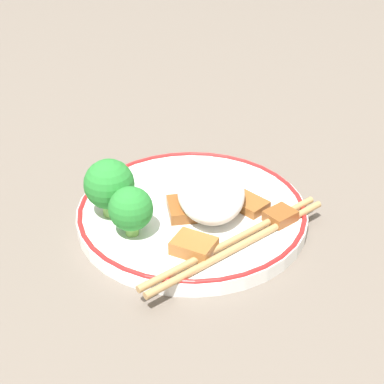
{
  "coord_description": "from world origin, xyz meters",
  "views": [
    {
      "loc": [
        -0.53,
        0.01,
        0.37
      ],
      "look_at": [
        0.0,
        0.0,
        0.03
      ],
      "focal_mm": 60.0,
      "sensor_mm": 36.0,
      "label": 1
    }
  ],
  "objects_px": {
    "broccoli_back_left": "(109,185)",
    "broccoli_back_center": "(131,209)",
    "chopsticks": "(237,243)",
    "plate": "(192,213)"
  },
  "relations": [
    {
      "from": "broccoli_back_center",
      "to": "chopsticks",
      "type": "relative_size",
      "value": 0.28
    },
    {
      "from": "broccoli_back_left",
      "to": "broccoli_back_center",
      "type": "height_order",
      "value": "broccoli_back_left"
    },
    {
      "from": "broccoli_back_left",
      "to": "broccoli_back_center",
      "type": "xyz_separation_m",
      "value": [
        -0.03,
        -0.02,
        -0.01
      ]
    },
    {
      "from": "broccoli_back_left",
      "to": "chopsticks",
      "type": "distance_m",
      "value": 0.13
    },
    {
      "from": "broccoli_back_center",
      "to": "chopsticks",
      "type": "bearing_deg",
      "value": -102.31
    },
    {
      "from": "plate",
      "to": "chopsticks",
      "type": "distance_m",
      "value": 0.07
    },
    {
      "from": "broccoli_back_left",
      "to": "chopsticks",
      "type": "relative_size",
      "value": 0.33
    },
    {
      "from": "broccoli_back_left",
      "to": "broccoli_back_center",
      "type": "distance_m",
      "value": 0.04
    },
    {
      "from": "plate",
      "to": "broccoli_back_center",
      "type": "relative_size",
      "value": 4.65
    },
    {
      "from": "broccoli_back_center",
      "to": "chopsticks",
      "type": "distance_m",
      "value": 0.1
    }
  ]
}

